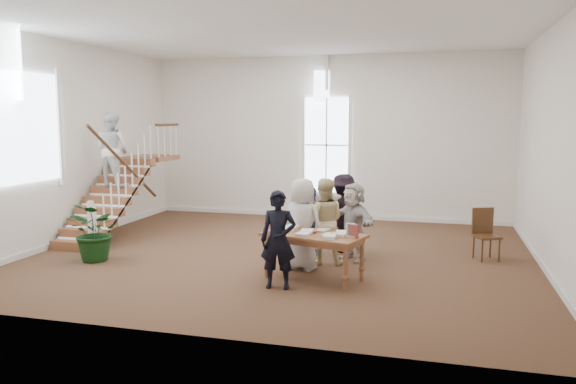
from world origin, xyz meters
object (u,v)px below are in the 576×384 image
(floor_plant, at_px, (97,232))
(police_officer, at_px, (278,240))
(woman_cluster_c, at_px, (353,221))
(person_yellow, at_px, (324,221))
(side_chair, at_px, (485,231))
(elderly_woman, at_px, (302,224))
(woman_cluster_a, at_px, (311,221))
(woman_cluster_b, at_px, (344,213))
(library_table, at_px, (314,238))

(floor_plant, bearing_deg, police_officer, -11.21)
(police_officer, bearing_deg, woman_cluster_c, 61.39)
(person_yellow, height_order, side_chair, person_yellow)
(police_officer, height_order, elderly_woman, elderly_woman)
(side_chair, bearing_deg, woman_cluster_c, 173.17)
(woman_cluster_a, xyz_separation_m, floor_plant, (-3.94, -1.59, -0.12))
(woman_cluster_c, bearing_deg, police_officer, -69.96)
(woman_cluster_b, bearing_deg, police_officer, 38.13)
(police_officer, height_order, person_yellow, person_yellow)
(library_table, xyz_separation_m, woman_cluster_c, (0.46, 1.51, 0.04))
(woman_cluster_a, distance_m, woman_cluster_c, 0.92)
(police_officer, bearing_deg, library_table, 49.65)
(person_yellow, relative_size, woman_cluster_b, 1.01)
(woman_cluster_a, relative_size, side_chair, 1.39)
(elderly_woman, xyz_separation_m, woman_cluster_b, (0.51, 1.57, -0.03))
(elderly_woman, height_order, side_chair, elderly_woman)
(woman_cluster_a, height_order, woman_cluster_c, woman_cluster_c)
(side_chair, bearing_deg, woman_cluster_a, 165.70)
(floor_plant, bearing_deg, woman_cluster_a, 21.91)
(side_chair, bearing_deg, police_officer, -163.10)
(woman_cluster_c, xyz_separation_m, side_chair, (2.52, 0.76, -0.20))
(elderly_woman, bearing_deg, woman_cluster_b, -92.30)
(floor_plant, relative_size, side_chair, 1.14)
(person_yellow, bearing_deg, elderly_woman, 50.29)
(library_table, relative_size, floor_plant, 1.62)
(library_table, height_order, floor_plant, floor_plant)
(woman_cluster_b, relative_size, side_chair, 1.61)
(library_table, height_order, side_chair, side_chair)
(floor_plant, bearing_deg, side_chair, 16.22)
(woman_cluster_b, bearing_deg, floor_plant, -15.56)
(library_table, relative_size, elderly_woman, 1.12)
(library_table, bearing_deg, person_yellow, 108.40)
(woman_cluster_b, distance_m, floor_plant, 4.98)
(elderly_woman, bearing_deg, woman_cluster_a, -69.60)
(library_table, relative_size, woman_cluster_c, 1.23)
(person_yellow, relative_size, woman_cluster_c, 1.07)
(woman_cluster_b, bearing_deg, elderly_woman, 32.35)
(elderly_woman, relative_size, floor_plant, 1.46)
(elderly_woman, bearing_deg, floor_plant, 22.29)
(library_table, height_order, woman_cluster_c, woman_cluster_c)
(elderly_woman, height_order, woman_cluster_c, elderly_woman)
(library_table, bearing_deg, woman_cluster_a, 120.32)
(person_yellow, bearing_deg, police_officer, 68.38)
(person_yellow, bearing_deg, woman_cluster_b, -109.75)
(library_table, bearing_deg, woman_cluster_c, 89.01)
(woman_cluster_b, xyz_separation_m, side_chair, (2.82, 0.11, -0.25))
(police_officer, height_order, floor_plant, police_officer)
(police_officer, relative_size, floor_plant, 1.39)
(woman_cluster_c, distance_m, floor_plant, 5.04)
(person_yellow, xyz_separation_m, floor_plant, (-4.34, -0.97, -0.25))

